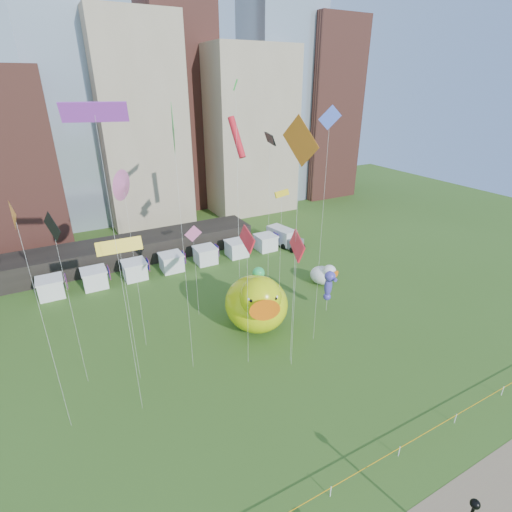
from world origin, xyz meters
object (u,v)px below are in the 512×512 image
big_duck (257,302)px  small_duck (324,275)px  seahorse_green (258,281)px  box_truck (284,237)px  seahorse_purple (329,283)px

big_duck → small_duck: size_ratio=2.38×
small_duck → seahorse_green: size_ratio=0.75×
big_duck → seahorse_green: (1.74, 2.91, 0.69)m
big_duck → box_truck: bearing=69.7°
seahorse_green → seahorse_purple: 7.82m
big_duck → box_truck: big_duck is taller
big_duck → seahorse_green: 3.46m
seahorse_green → box_truck: 20.05m
big_duck → box_truck: 23.31m
big_duck → seahorse_purple: big_duck is taller
small_duck → seahorse_green: bearing=173.0°
box_truck → seahorse_purple: bearing=-118.9°
big_duck → seahorse_purple: bearing=13.2°
small_duck → box_truck: small_duck is taller
seahorse_purple → big_duck: bearing=170.5°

